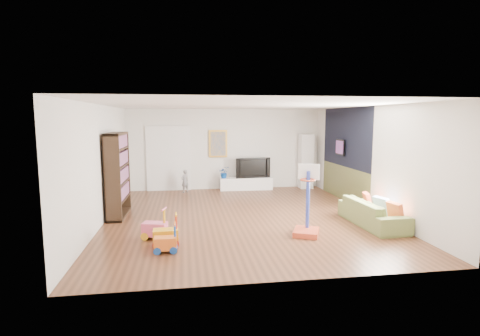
{
  "coord_description": "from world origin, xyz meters",
  "views": [
    {
      "loc": [
        -1.39,
        -8.85,
        2.39
      ],
      "look_at": [
        0.0,
        0.4,
        1.15
      ],
      "focal_mm": 28.0,
      "sensor_mm": 36.0,
      "label": 1
    }
  ],
  "objects": [
    {
      "name": "bookshelf",
      "position": [
        -3.01,
        0.53,
        1.03
      ],
      "size": [
        0.39,
        1.41,
        2.05
      ],
      "primitive_type": "cube",
      "rotation": [
        0.0,
        0.0,
        -0.01
      ],
      "color": "#322215",
      "rests_on": "ground"
    },
    {
      "name": "tall_cabinet",
      "position": [
        2.76,
        3.48,
        0.93
      ],
      "size": [
        0.44,
        0.44,
        1.86
      ],
      "primitive_type": "cube",
      "rotation": [
        0.0,
        0.0,
        -0.01
      ],
      "color": "white",
      "rests_on": "ground"
    },
    {
      "name": "wall_left",
      "position": [
        -3.25,
        0.0,
        1.35
      ],
      "size": [
        0.0,
        7.5,
        2.7
      ],
      "primitive_type": "cube",
      "color": "white",
      "rests_on": "ground"
    },
    {
      "name": "olive_wainscot",
      "position": [
        3.23,
        1.4,
        0.5
      ],
      "size": [
        0.01,
        3.2,
        1.0
      ],
      "primitive_type": "cube",
      "color": "brown",
      "rests_on": "wall_right"
    },
    {
      "name": "ride_on_orange",
      "position": [
        -1.75,
        -2.26,
        0.27
      ],
      "size": [
        0.4,
        0.25,
        0.53
      ],
      "primitive_type": "cube",
      "rotation": [
        0.0,
        0.0,
        -0.0
      ],
      "color": "orange",
      "rests_on": "ground"
    },
    {
      "name": "tv",
      "position": [
        0.87,
        3.46,
        0.75
      ],
      "size": [
        1.19,
        0.28,
        0.68
      ],
      "primitive_type": "imported",
      "rotation": [
        0.0,
        0.0,
        0.1
      ],
      "color": "black",
      "rests_on": "media_console"
    },
    {
      "name": "wall_back",
      "position": [
        0.0,
        3.75,
        1.35
      ],
      "size": [
        6.5,
        0.0,
        2.7
      ],
      "primitive_type": "cube",
      "color": "silver",
      "rests_on": "ground"
    },
    {
      "name": "ceiling",
      "position": [
        0.0,
        0.0,
        2.7
      ],
      "size": [
        6.5,
        7.5,
        0.0
      ],
      "primitive_type": "cube",
      "color": "white",
      "rests_on": "ground"
    },
    {
      "name": "basketball_hoop",
      "position": [
        1.08,
        -1.64,
        0.73
      ],
      "size": [
        0.71,
        0.76,
        1.46
      ],
      "primitive_type": "cube",
      "rotation": [
        0.0,
        0.0,
        -0.43
      ],
      "color": "#BE4225",
      "rests_on": "ground"
    },
    {
      "name": "wall_front",
      "position": [
        0.0,
        -3.75,
        1.35
      ],
      "size": [
        6.5,
        0.0,
        2.7
      ],
      "primitive_type": "cube",
      "color": "silver",
      "rests_on": "ground"
    },
    {
      "name": "pillow_center",
      "position": [
        2.99,
        -1.2,
        0.45
      ],
      "size": [
        0.21,
        0.41,
        0.39
      ],
      "primitive_type": "cube",
      "rotation": [
        0.0,
        0.0,
        0.29
      ],
      "color": "white",
      "rests_on": "sofa"
    },
    {
      "name": "navy_accent",
      "position": [
        3.23,
        1.4,
        1.85
      ],
      "size": [
        0.01,
        3.2,
        1.7
      ],
      "primitive_type": "cube",
      "color": "black",
      "rests_on": "wall_right"
    },
    {
      "name": "floor",
      "position": [
        0.0,
        0.0,
        0.0
      ],
      "size": [
        6.5,
        7.5,
        0.0
      ],
      "primitive_type": "cube",
      "color": "brown",
      "rests_on": "ground"
    },
    {
      "name": "sofa",
      "position": [
        2.79,
        -1.17,
        0.28
      ],
      "size": [
        0.83,
        1.96,
        0.57
      ],
      "primitive_type": "imported",
      "rotation": [
        0.0,
        0.0,
        1.61
      ],
      "color": "olive",
      "rests_on": "ground"
    },
    {
      "name": "pillow_left",
      "position": [
        2.99,
        -1.72,
        0.45
      ],
      "size": [
        0.17,
        0.39,
        0.38
      ],
      "primitive_type": "cube",
      "rotation": [
        0.0,
        0.0,
        0.2
      ],
      "color": "#D3582C",
      "rests_on": "sofa"
    },
    {
      "name": "ride_on_yellow",
      "position": [
        -1.76,
        -1.93,
        0.31
      ],
      "size": [
        0.47,
        0.3,
        0.62
      ],
      "primitive_type": "cube",
      "rotation": [
        0.0,
        0.0,
        0.03
      ],
      "color": "#F3A413",
      "rests_on": "ground"
    },
    {
      "name": "painting_back",
      "position": [
        -0.25,
        3.71,
        1.55
      ],
      "size": [
        0.62,
        0.06,
        0.92
      ],
      "primitive_type": "cube",
      "color": "gold",
      "rests_on": "wall_back"
    },
    {
      "name": "ride_on_pink",
      "position": [
        -2.0,
        -1.44,
        0.31
      ],
      "size": [
        0.53,
        0.4,
        0.62
      ],
      "primitive_type": "cube",
      "rotation": [
        0.0,
        0.0,
        -0.26
      ],
      "color": "#F15C88",
      "rests_on": "ground"
    },
    {
      "name": "pillow_right",
      "position": [
        2.93,
        -0.63,
        0.45
      ],
      "size": [
        0.17,
        0.38,
        0.37
      ],
      "primitive_type": "cube",
      "rotation": [
        0.0,
        0.0,
        -0.22
      ],
      "color": "#C44429",
      "rests_on": "sofa"
    },
    {
      "name": "artwork_right",
      "position": [
        3.17,
        1.6,
        1.55
      ],
      "size": [
        0.04,
        0.56,
        0.46
      ],
      "primitive_type": "cube",
      "color": "#7F3F8C",
      "rests_on": "wall_right"
    },
    {
      "name": "doorway",
      "position": [
        -1.9,
        3.71,
        1.05
      ],
      "size": [
        1.45,
        0.06,
        2.1
      ],
      "primitive_type": "cube",
      "color": "white",
      "rests_on": "ground"
    },
    {
      "name": "vase_plant",
      "position": [
        -0.08,
        3.43,
        0.61
      ],
      "size": [
        0.38,
        0.34,
        0.4
      ],
      "primitive_type": "imported",
      "rotation": [
        0.0,
        0.0,
        0.09
      ],
      "color": "navy",
      "rests_on": "media_console"
    },
    {
      "name": "media_console",
      "position": [
        0.67,
        3.46,
        0.21
      ],
      "size": [
        1.77,
        0.47,
        0.41
      ],
      "primitive_type": "cube",
      "rotation": [
        0.0,
        0.0,
        -0.02
      ],
      "color": "white",
      "rests_on": "ground"
    },
    {
      "name": "wall_right",
      "position": [
        3.25,
        0.0,
        1.35
      ],
      "size": [
        0.0,
        7.5,
        2.7
      ],
      "primitive_type": "cube",
      "color": "white",
      "rests_on": "ground"
    },
    {
      "name": "child",
      "position": [
        -1.38,
        3.25,
        0.37
      ],
      "size": [
        0.33,
        0.31,
        0.75
      ],
      "primitive_type": "imported",
      "rotation": [
        0.0,
        0.0,
        3.8
      ],
      "color": "gray",
      "rests_on": "ground"
    }
  ]
}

